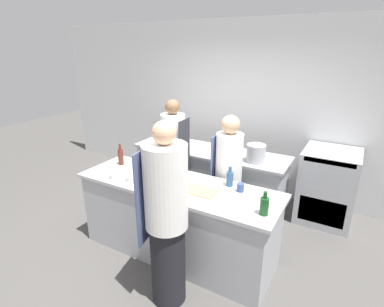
{
  "coord_description": "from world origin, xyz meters",
  "views": [
    {
      "loc": [
        1.68,
        -2.56,
        2.38
      ],
      "look_at": [
        0.0,
        0.35,
        1.17
      ],
      "focal_mm": 28.0,
      "sensor_mm": 36.0,
      "label": 1
    }
  ],
  "objects_px": {
    "bottle_olive_oil": "(144,166)",
    "cup": "(240,187)",
    "bowl_mixing_large": "(117,175)",
    "bowl_prep_small": "(134,178)",
    "stockpot": "(256,153)",
    "bottle_wine": "(121,156)",
    "bottle_vinegar": "(158,164)",
    "bottle_cooking_oil": "(230,178)",
    "chef_at_stove": "(174,162)",
    "oven_range": "(327,186)",
    "bottle_sauce": "(264,206)",
    "chef_at_pass_far": "(228,179)",
    "chef_at_prep_near": "(166,219)"
  },
  "relations": [
    {
      "from": "chef_at_prep_near",
      "to": "bowl_prep_small",
      "type": "xyz_separation_m",
      "value": [
        -0.77,
        0.46,
        0.05
      ]
    },
    {
      "from": "bottle_olive_oil",
      "to": "oven_range",
      "type": "bearing_deg",
      "value": 40.74
    },
    {
      "from": "bottle_vinegar",
      "to": "bowl_mixing_large",
      "type": "distance_m",
      "value": 0.49
    },
    {
      "from": "chef_at_stove",
      "to": "bowl_prep_small",
      "type": "xyz_separation_m",
      "value": [
        -0.01,
        -0.82,
        0.08
      ]
    },
    {
      "from": "bowl_mixing_large",
      "to": "bowl_prep_small",
      "type": "distance_m",
      "value": 0.22
    },
    {
      "from": "chef_at_stove",
      "to": "bottle_vinegar",
      "type": "relative_size",
      "value": 6.57
    },
    {
      "from": "chef_at_stove",
      "to": "bowl_mixing_large",
      "type": "height_order",
      "value": "chef_at_stove"
    },
    {
      "from": "chef_at_prep_near",
      "to": "bottle_vinegar",
      "type": "distance_m",
      "value": 1.07
    },
    {
      "from": "bottle_olive_oil",
      "to": "bowl_prep_small",
      "type": "xyz_separation_m",
      "value": [
        0.03,
        -0.24,
        -0.06
      ]
    },
    {
      "from": "stockpot",
      "to": "bottle_wine",
      "type": "bearing_deg",
      "value": -147.0
    },
    {
      "from": "bottle_olive_oil",
      "to": "stockpot",
      "type": "xyz_separation_m",
      "value": [
        1.04,
        1.04,
        0.03
      ]
    },
    {
      "from": "oven_range",
      "to": "bottle_olive_oil",
      "type": "distance_m",
      "value": 2.58
    },
    {
      "from": "oven_range",
      "to": "chef_at_stove",
      "type": "xyz_separation_m",
      "value": [
        -1.88,
        -1.07,
        0.36
      ]
    },
    {
      "from": "bottle_vinegar",
      "to": "bottle_cooking_oil",
      "type": "bearing_deg",
      "value": 5.05
    },
    {
      "from": "oven_range",
      "to": "bowl_prep_small",
      "type": "distance_m",
      "value": 2.71
    },
    {
      "from": "bottle_cooking_oil",
      "to": "bowl_prep_small",
      "type": "height_order",
      "value": "bottle_cooking_oil"
    },
    {
      "from": "bottle_cooking_oil",
      "to": "bottle_vinegar",
      "type": "bearing_deg",
      "value": -174.95
    },
    {
      "from": "bowl_prep_small",
      "to": "cup",
      "type": "distance_m",
      "value": 1.21
    },
    {
      "from": "oven_range",
      "to": "bottle_sauce",
      "type": "distance_m",
      "value": 1.96
    },
    {
      "from": "chef_at_stove",
      "to": "bottle_cooking_oil",
      "type": "relative_size",
      "value": 7.63
    },
    {
      "from": "oven_range",
      "to": "chef_at_prep_near",
      "type": "distance_m",
      "value": 2.63
    },
    {
      "from": "oven_range",
      "to": "bottle_wine",
      "type": "distance_m",
      "value": 2.89
    },
    {
      "from": "bottle_vinegar",
      "to": "stockpot",
      "type": "distance_m",
      "value": 1.31
    },
    {
      "from": "chef_at_prep_near",
      "to": "bottle_olive_oil",
      "type": "height_order",
      "value": "chef_at_prep_near"
    },
    {
      "from": "bottle_olive_oil",
      "to": "bowl_prep_small",
      "type": "height_order",
      "value": "bottle_olive_oil"
    },
    {
      "from": "bottle_wine",
      "to": "stockpot",
      "type": "height_order",
      "value": "bottle_wine"
    },
    {
      "from": "chef_at_stove",
      "to": "bowl_prep_small",
      "type": "bearing_deg",
      "value": -5.78
    },
    {
      "from": "chef_at_stove",
      "to": "bowl_prep_small",
      "type": "relative_size",
      "value": 9.18
    },
    {
      "from": "chef_at_pass_far",
      "to": "bottle_olive_oil",
      "type": "distance_m",
      "value": 1.04
    },
    {
      "from": "chef_at_stove",
      "to": "bowl_mixing_large",
      "type": "xyz_separation_m",
      "value": [
        -0.23,
        -0.85,
        0.07
      ]
    },
    {
      "from": "bottle_cooking_oil",
      "to": "chef_at_prep_near",
      "type": "bearing_deg",
      "value": -104.78
    },
    {
      "from": "oven_range",
      "to": "bowl_mixing_large",
      "type": "distance_m",
      "value": 2.89
    },
    {
      "from": "bottle_olive_oil",
      "to": "bowl_mixing_large",
      "type": "bearing_deg",
      "value": -125.62
    },
    {
      "from": "bottle_wine",
      "to": "bowl_prep_small",
      "type": "height_order",
      "value": "bottle_wine"
    },
    {
      "from": "oven_range",
      "to": "chef_at_stove",
      "type": "height_order",
      "value": "chef_at_stove"
    },
    {
      "from": "bowl_prep_small",
      "to": "stockpot",
      "type": "height_order",
      "value": "stockpot"
    },
    {
      "from": "cup",
      "to": "stockpot",
      "type": "relative_size",
      "value": 0.37
    },
    {
      "from": "bowl_prep_small",
      "to": "oven_range",
      "type": "bearing_deg",
      "value": 45.01
    },
    {
      "from": "chef_at_pass_far",
      "to": "bottle_cooking_oil",
      "type": "bearing_deg",
      "value": -154.42
    },
    {
      "from": "bottle_olive_oil",
      "to": "cup",
      "type": "distance_m",
      "value": 1.19
    },
    {
      "from": "oven_range",
      "to": "bottle_cooking_oil",
      "type": "bearing_deg",
      "value": -121.28
    },
    {
      "from": "oven_range",
      "to": "bottle_sauce",
      "type": "bearing_deg",
      "value": -101.45
    },
    {
      "from": "chef_at_stove",
      "to": "bottle_olive_oil",
      "type": "bearing_deg",
      "value": -9.07
    },
    {
      "from": "chef_at_pass_far",
      "to": "bowl_mixing_large",
      "type": "height_order",
      "value": "chef_at_pass_far"
    },
    {
      "from": "oven_range",
      "to": "chef_at_stove",
      "type": "distance_m",
      "value": 2.19
    },
    {
      "from": "oven_range",
      "to": "bowl_prep_small",
      "type": "relative_size",
      "value": 5.49
    },
    {
      "from": "chef_at_prep_near",
      "to": "stockpot",
      "type": "bearing_deg",
      "value": -19.9
    },
    {
      "from": "chef_at_stove",
      "to": "bottle_vinegar",
      "type": "height_order",
      "value": "chef_at_stove"
    },
    {
      "from": "bottle_vinegar",
      "to": "bottle_sauce",
      "type": "relative_size",
      "value": 1.14
    },
    {
      "from": "chef_at_prep_near",
      "to": "bottle_wine",
      "type": "height_order",
      "value": "chef_at_prep_near"
    }
  ]
}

